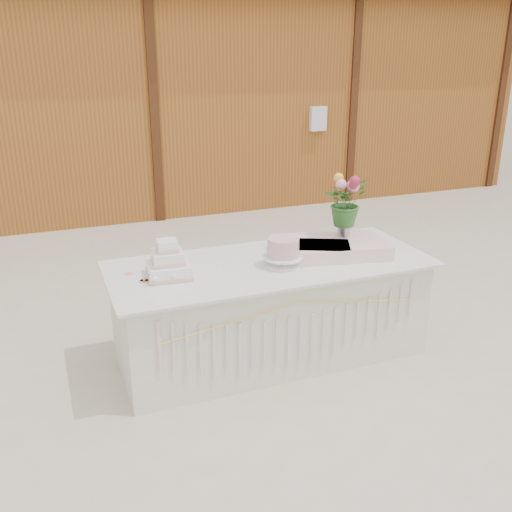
{
  "coord_description": "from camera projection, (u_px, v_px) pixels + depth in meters",
  "views": [
    {
      "loc": [
        -1.54,
        -3.65,
        2.27
      ],
      "look_at": [
        0.0,
        0.3,
        0.72
      ],
      "focal_mm": 40.0,
      "sensor_mm": 36.0,
      "label": 1
    }
  ],
  "objects": [
    {
      "name": "bouquet",
      "position": [
        346.0,
        196.0,
        4.37
      ],
      "size": [
        0.43,
        0.4,
        0.38
      ],
      "primitive_type": "imported",
      "rotation": [
        0.0,
        0.0,
        0.41
      ],
      "color": "#33692A",
      "rests_on": "flower_vase"
    },
    {
      "name": "wedding_cake",
      "position": [
        168.0,
        264.0,
        3.95
      ],
      "size": [
        0.32,
        0.32,
        0.27
      ],
      "rotation": [
        0.0,
        0.0,
        -0.1
      ],
      "color": "white",
      "rests_on": "cake_table"
    },
    {
      "name": "pink_cake_stand",
      "position": [
        283.0,
        251.0,
        4.13
      ],
      "size": [
        0.29,
        0.29,
        0.21
      ],
      "color": "white",
      "rests_on": "cake_table"
    },
    {
      "name": "satin_runner",
      "position": [
        330.0,
        247.0,
        4.4
      ],
      "size": [
        0.92,
        0.65,
        0.11
      ],
      "primitive_type": "cube",
      "rotation": [
        0.0,
        0.0,
        -0.2
      ],
      "color": "#FFD5CD",
      "rests_on": "cake_table"
    },
    {
      "name": "loose_flowers",
      "position": [
        140.0,
        278.0,
        3.92
      ],
      "size": [
        0.14,
        0.32,
        0.02
      ],
      "primitive_type": null,
      "rotation": [
        0.0,
        0.0,
        0.02
      ],
      "color": "pink",
      "rests_on": "cake_table"
    },
    {
      "name": "barn",
      "position": [
        127.0,
        87.0,
        9.17
      ],
      "size": [
        12.6,
        4.6,
        3.3
      ],
      "color": "#985220",
      "rests_on": "ground"
    },
    {
      "name": "cake_table",
      "position": [
        270.0,
        309.0,
        4.36
      ],
      "size": [
        2.4,
        1.0,
        0.77
      ],
      "color": "silver",
      "rests_on": "ground"
    },
    {
      "name": "ground",
      "position": [
        270.0,
        354.0,
        4.5
      ],
      "size": [
        80.0,
        80.0,
        0.0
      ],
      "primitive_type": "plane",
      "color": "beige",
      "rests_on": "ground"
    },
    {
      "name": "flower_vase",
      "position": [
        344.0,
        228.0,
        4.46
      ],
      "size": [
        0.1,
        0.1,
        0.14
      ],
      "primitive_type": "cylinder",
      "color": "#A6A6AA",
      "rests_on": "satin_runner"
    }
  ]
}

